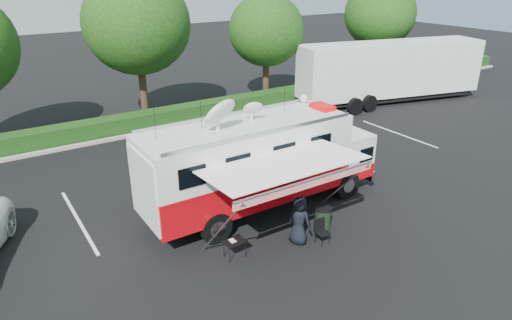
{
  "coord_description": "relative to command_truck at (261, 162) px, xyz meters",
  "views": [
    {
      "loc": [
        -9.08,
        -13.41,
        8.98
      ],
      "look_at": [
        0.0,
        0.5,
        1.9
      ],
      "focal_mm": 32.0,
      "sensor_mm": 36.0,
      "label": 1
    }
  ],
  "objects": [
    {
      "name": "trash_bin",
      "position": [
        0.95,
        -2.63,
        -1.54
      ],
      "size": [
        0.63,
        0.63,
        0.93
      ],
      "color": "black",
      "rests_on": "ground_plane"
    },
    {
      "name": "back_border",
      "position": [
        1.23,
        12.9,
        3.0
      ],
      "size": [
        60.0,
        6.14,
        8.87
      ],
      "color": "#9E998E",
      "rests_on": "ground_plane"
    },
    {
      "name": "person",
      "position": [
        -0.29,
        -2.8,
        -2.01
      ],
      "size": [
        0.83,
        1.01,
        1.79
      ],
      "primitive_type": "imported",
      "rotation": [
        0.0,
        0.0,
        1.92
      ],
      "color": "black",
      "rests_on": "ground_plane"
    },
    {
      "name": "semi_trailer",
      "position": [
        16.49,
        8.27,
        0.17
      ],
      "size": [
        13.68,
        5.97,
        4.13
      ],
      "color": "silver",
      "rests_on": "ground_plane"
    },
    {
      "name": "awning",
      "position": [
        -0.87,
        -2.78,
        1.01
      ],
      "size": [
        5.32,
        2.74,
        3.21
      ],
      "color": "white",
      "rests_on": "ground_plane"
    },
    {
      "name": "command_truck",
      "position": [
        0.0,
        0.0,
        0.0
      ],
      "size": [
        9.75,
        2.68,
        4.68
      ],
      "color": "black",
      "rests_on": "ground_plane"
    },
    {
      "name": "stall_lines",
      "position": [
        -0.42,
        3.0,
        -2.0
      ],
      "size": [
        24.12,
        5.5,
        0.01
      ],
      "color": "silver",
      "rests_on": "ground_plane"
    },
    {
      "name": "folding_chair",
      "position": [
        0.38,
        -3.19,
        -1.47
      ],
      "size": [
        0.46,
        0.48,
        0.9
      ],
      "color": "black",
      "rests_on": "ground_plane"
    },
    {
      "name": "ground_plane",
      "position": [
        0.08,
        0.0,
        -2.01
      ],
      "size": [
        120.0,
        120.0,
        0.0
      ],
      "primitive_type": "plane",
      "color": "black",
      "rests_on": "ground"
    },
    {
      "name": "folding_table",
      "position": [
        -2.6,
        -2.31,
        -1.43
      ],
      "size": [
        0.77,
        0.58,
        0.63
      ],
      "color": "black",
      "rests_on": "ground_plane"
    }
  ]
}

